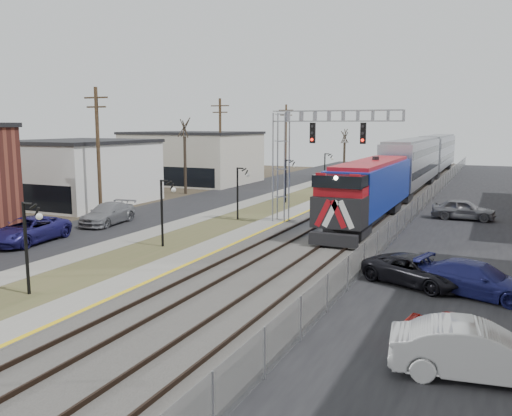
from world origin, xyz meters
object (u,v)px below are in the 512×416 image
Objects in this scene: signal_gantry at (304,147)px; car_lot_a at (474,341)px; car_lot_b at (477,353)px; train at (418,164)px.

signal_gantry is 23.40m from car_lot_a.
car_lot_a is 0.86× the size of car_lot_b.
train is 46.00m from car_lot_a.
car_lot_b is at bearing -80.05° from train.
car_lot_b is (0.13, -1.12, 0.09)m from car_lot_a.
train is at bearing 1.80° from car_lot_b.
train reaches higher than car_lot_b.
car_lot_a is 1.13m from car_lot_b.
train is at bearing 80.63° from signal_gantry.
signal_gantry is at bearing 41.67° from car_lot_a.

